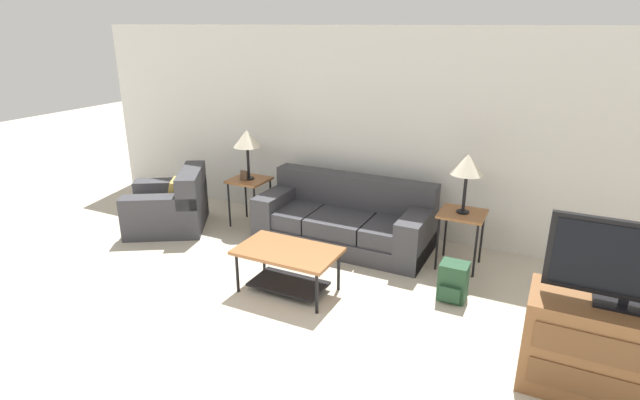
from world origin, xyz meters
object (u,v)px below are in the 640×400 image
coffee_table (288,261)px  side_table_left (249,185)px  television (632,264)px  armchair (170,207)px  tv_console (612,352)px  couch (345,221)px  side_table_right (462,219)px  backpack (453,282)px  table_lamp_left (247,139)px  table_lamp_right (467,165)px

coffee_table → side_table_left: 1.93m
side_table_left → television: television is taller
armchair → television: bearing=-11.7°
tv_console → television: (0.00, 0.00, 0.71)m
couch → side_table_right: bearing=0.1°
side_table_left → tv_console: size_ratio=0.54×
armchair → couch: bearing=13.6°
couch → coffee_table: bearing=-91.8°
backpack → armchair: bearing=177.2°
couch → television: 3.36m
couch → coffee_table: (-0.04, -1.35, 0.05)m
couch → armchair: bearing=-166.4°
side_table_left → armchair: bearing=-148.1°
side_table_left → tv_console: (4.23, -1.63, -0.20)m
armchair → tv_console: bearing=-11.7°
coffee_table → armchair: bearing=161.0°
couch → table_lamp_left: size_ratio=3.22×
armchair → television: television is taller
table_lamp_left → television: size_ratio=0.62×
table_lamp_left → tv_console: (4.23, -1.63, -0.82)m
coffee_table → table_lamp_right: 2.15m
side_table_left → table_lamp_right: table_lamp_right is taller
armchair → side_table_right: 3.78m
tv_console → side_table_left: bearing=158.9°
side_table_right → table_lamp_left: table_lamp_left is taller
side_table_left → backpack: side_table_left is taller
couch → side_table_right: couch is taller
coffee_table → table_lamp_left: table_lamp_left is taller
side_table_right → table_lamp_left: 2.88m
side_table_right → coffee_table: bearing=-137.1°
table_lamp_left → table_lamp_right: bearing=0.0°
couch → television: (2.83, -1.63, 0.79)m
couch → tv_console: (2.83, -1.63, 0.08)m
tv_console → television: bearing=90.0°
armchair → side_table_left: 1.11m
couch → armchair: size_ratio=1.60×
couch → television: size_ratio=1.98×
table_lamp_left → coffee_table: bearing=-44.6°
table_lamp_left → backpack: 3.18m
side_table_right → couch: bearing=-179.9°
couch → table_lamp_left: (-1.41, 0.00, 0.90)m
side_table_right → table_lamp_right: table_lamp_right is taller
side_table_right → tv_console: size_ratio=0.54×
tv_console → backpack: (-1.32, 0.88, -0.18)m
table_lamp_left → backpack: (2.92, -0.75, -1.00)m
side_table_left → television: bearing=-21.0°
coffee_table → side_table_left: size_ratio=1.58×
side_table_left → table_lamp_right: bearing=0.0°
couch → side_table_left: couch is taller
table_lamp_right → tv_console: bearing=-49.0°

